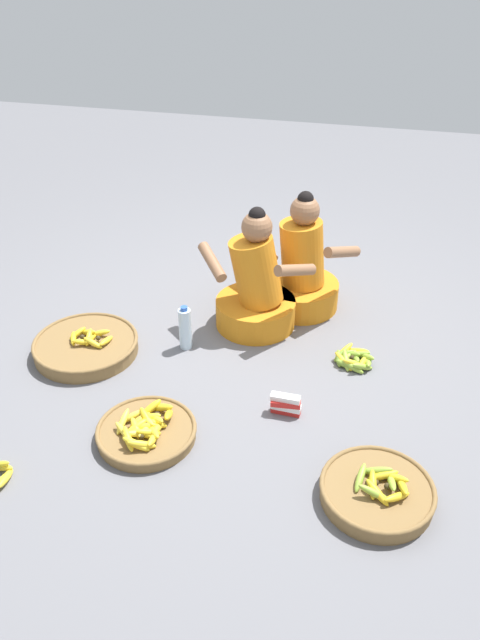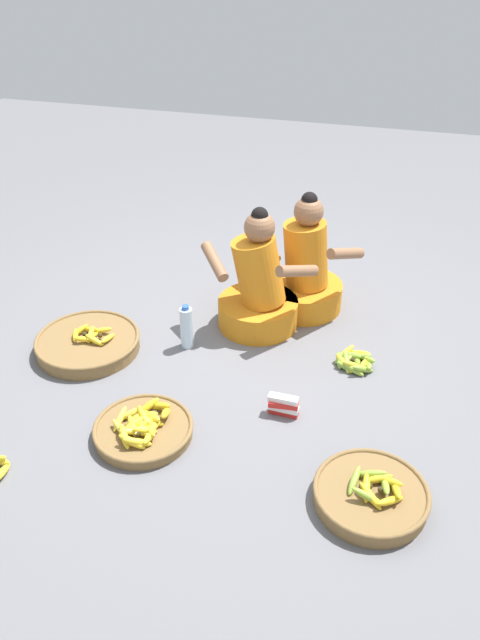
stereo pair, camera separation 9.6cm
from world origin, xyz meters
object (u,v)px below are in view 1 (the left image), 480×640
Objects in this scene: banana_basket_front_center at (86,345)px; vendor_woman_behind at (301,271)px; loose_bananas_mid_right at (353,359)px; water_bottle at (185,328)px; banana_basket_front_left at (377,491)px; packet_carton_stack at (286,405)px; vendor_woman_front at (256,289)px; banana_basket_mid_left at (146,431)px.

vendor_woman_behind is at bearing 35.88° from banana_basket_front_center.
water_bottle is (-1.03, -0.08, 0.11)m from loose_bananas_mid_right.
banana_basket_front_left is 1.82× the size of water_bottle.
banana_basket_front_center is at bearing 168.67° from packet_carton_stack.
packet_carton_stack reaches higher than loose_bananas_mid_right.
banana_basket_front_left is 1.04m from loose_bananas_mid_right.
vendor_woman_front is 1.58× the size of banana_basket_mid_left.
loose_bananas_mid_right is 1.04m from water_bottle.
loose_bananas_mid_right is at bearing 9.85° from banana_basket_front_center.
banana_basket_mid_left is 0.97× the size of banana_basket_front_left.
banana_basket_front_left is (0.87, -1.30, -0.22)m from vendor_woman_front.
vendor_woman_behind is 1.59× the size of banana_basket_mid_left.
loose_bananas_mid_right is 1.58× the size of packet_carton_stack.
water_bottle is at bearing 19.43° from banana_basket_front_center.
banana_basket_front_left is at bearing -37.56° from water_bottle.
water_bottle is (0.58, 0.20, 0.09)m from banana_basket_front_center.
banana_basket_mid_left is 1.96× the size of loose_bananas_mid_right.
loose_bananas_mid_right is at bearing -22.90° from vendor_woman_front.
banana_basket_mid_left is at bearing -86.50° from water_bottle.
vendor_woman_behind is at bearing 125.97° from loose_bananas_mid_right.
vendor_woman_behind is at bearing 95.46° from packet_carton_stack.
banana_basket_front_center reaches higher than loose_bananas_mid_right.
banana_basket_front_center is at bearing -149.26° from vendor_woman_front.
water_bottle reaches higher than banana_basket_mid_left.
vendor_woman_behind reaches higher than water_bottle.
water_bottle reaches higher than banana_basket_front_left.
loose_bananas_mid_right is at bearing -54.03° from vendor_woman_behind.
vendor_woman_front reaches higher than banana_basket_front_center.
vendor_woman_front is 1.24m from banana_basket_mid_left.
vendor_woman_front is 3.10× the size of loose_bananas_mid_right.
vendor_woman_behind is 2.82× the size of water_bottle.
banana_basket_mid_left is 1.77× the size of water_bottle.
vendor_woman_front is at bearing 30.74° from banana_basket_front_center.
packet_carton_stack is at bearing -32.88° from water_bottle.
banana_basket_front_center is at bearing -160.57° from water_bottle.
packet_carton_stack is at bearing -11.33° from banana_basket_front_center.
banana_basket_front_center is (-1.19, -0.86, -0.22)m from vendor_woman_behind.
loose_bananas_mid_right is (0.66, -0.28, -0.23)m from vendor_woman_front.
banana_basket_front_center is 3.81× the size of packet_carton_stack.
vendor_woman_behind reaches higher than banana_basket_front_center.
loose_bananas_mid_right is at bearing 101.28° from banana_basket_front_left.
packet_carton_stack is (0.66, 0.36, 0.01)m from banana_basket_mid_left.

